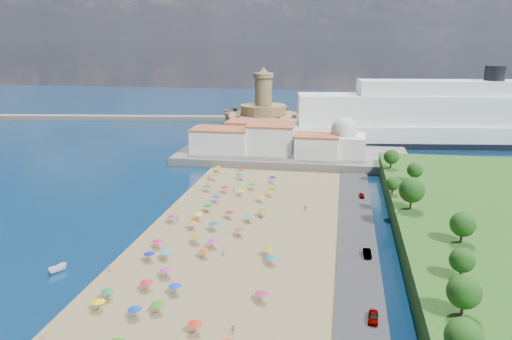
# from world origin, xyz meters

# --- Properties ---
(ground) EXTENTS (700.00, 700.00, 0.00)m
(ground) POSITION_xyz_m (0.00, 0.00, 0.00)
(ground) COLOR #071938
(ground) RESTS_ON ground
(terrace) EXTENTS (90.00, 36.00, 3.00)m
(terrace) POSITION_xyz_m (10.00, 73.00, 1.50)
(terrace) COLOR #59544C
(terrace) RESTS_ON ground
(jetty) EXTENTS (18.00, 70.00, 2.40)m
(jetty) POSITION_xyz_m (-12.00, 108.00, 1.20)
(jetty) COLOR #59544C
(jetty) RESTS_ON ground
(breakwater) EXTENTS (199.03, 34.77, 2.60)m
(breakwater) POSITION_xyz_m (-110.00, 153.00, 1.30)
(breakwater) COLOR #59544C
(breakwater) RESTS_ON ground
(waterfront_buildings) EXTENTS (57.00, 29.00, 11.00)m
(waterfront_buildings) POSITION_xyz_m (-3.05, 73.64, 7.88)
(waterfront_buildings) COLOR silver
(waterfront_buildings) RESTS_ON terrace
(domed_building) EXTENTS (16.00, 16.00, 15.00)m
(domed_building) POSITION_xyz_m (30.00, 71.00, 8.97)
(domed_building) COLOR silver
(domed_building) RESTS_ON terrace
(fortress) EXTENTS (40.00, 40.00, 32.40)m
(fortress) POSITION_xyz_m (-12.00, 138.00, 6.68)
(fortress) COLOR olive
(fortress) RESTS_ON ground
(cruise_ship) EXTENTS (162.96, 45.53, 35.25)m
(cruise_ship) POSITION_xyz_m (72.87, 113.93, 10.44)
(cruise_ship) COLOR black
(cruise_ship) RESTS_ON ground
(beach_parasols) EXTENTS (32.92, 116.58, 2.20)m
(beach_parasols) POSITION_xyz_m (-1.19, -11.16, 2.15)
(beach_parasols) COLOR gray
(beach_parasols) RESTS_ON beach
(beachgoers) EXTENTS (37.55, 96.44, 1.87)m
(beachgoers) POSITION_xyz_m (0.37, 1.68, 1.10)
(beachgoers) COLOR tan
(beachgoers) RESTS_ON beach
(moored_boats) EXTENTS (4.06, 22.53, 1.65)m
(moored_boats) POSITION_xyz_m (-27.51, -40.85, 0.78)
(moored_boats) COLOR white
(moored_boats) RESTS_ON ground
(parked_cars) EXTENTS (2.00, 72.40, 1.44)m
(parked_cars) POSITION_xyz_m (36.00, -16.60, 1.39)
(parked_cars) COLOR gray
(parked_cars) RESTS_ON promenade
(hillside_trees) EXTENTS (15.68, 106.70, 8.11)m
(hillside_trees) POSITION_xyz_m (48.45, -10.25, 10.04)
(hillside_trees) COLOR #382314
(hillside_trees) RESTS_ON hillside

